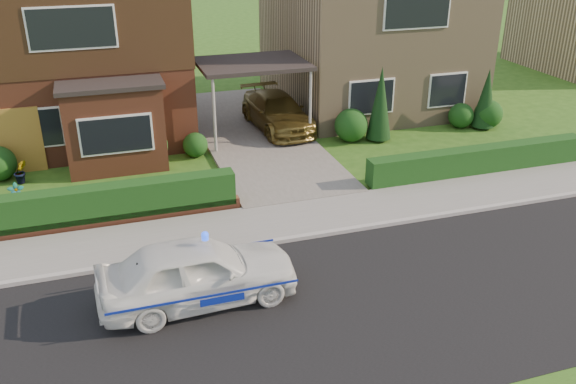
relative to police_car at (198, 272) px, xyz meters
name	(u,v)px	position (x,y,z in m)	size (l,w,h in m)	color
ground	(386,300)	(3.81, -1.20, -0.71)	(120.00, 120.00, 0.00)	#285115
road	(386,300)	(3.81, -1.20, -0.71)	(60.00, 6.00, 0.02)	black
kerb	(333,232)	(3.81, 1.85, -0.65)	(60.00, 0.16, 0.12)	#9E9993
sidewalk	(319,215)	(3.81, 2.90, -0.66)	(60.00, 2.00, 0.10)	slate
driveway	(254,135)	(3.81, 9.80, -0.65)	(3.80, 12.00, 0.12)	#666059
house_left	(75,27)	(-1.97, 12.70, 3.10)	(7.50, 9.53, 7.25)	brown
house_right	(368,15)	(9.61, 12.79, 2.95)	(7.50, 8.06, 7.25)	#99805D
carport_link	(252,65)	(3.81, 9.75, 1.94)	(3.80, 3.00, 2.77)	black
garage_door	(5,142)	(-4.43, 8.76, 0.34)	(2.20, 0.10, 2.10)	olive
dwarf_wall	(96,222)	(-1.99, 4.10, -0.53)	(7.70, 0.25, 0.36)	brown
hedge_left	(97,225)	(-1.99, 4.25, -0.71)	(7.50, 0.55, 0.90)	#123711
hedge_right	(476,174)	(9.61, 4.15, -0.71)	(7.50, 0.55, 0.80)	#123711
shrub_left_mid	(147,146)	(-0.19, 8.10, -0.05)	(1.32, 1.32, 1.32)	#123711
shrub_left_near	(195,145)	(1.41, 8.40, -0.29)	(0.84, 0.84, 0.84)	#123711
shrub_right_near	(351,125)	(7.01, 8.20, -0.11)	(1.20, 1.20, 1.20)	#123711
shrub_right_mid	(461,116)	(11.61, 8.30, -0.23)	(0.96, 0.96, 0.96)	#123711
shrub_right_far	(488,114)	(12.61, 8.00, -0.17)	(1.08, 1.08, 1.08)	#123711
conifer_a	(380,105)	(8.01, 8.00, 0.59)	(0.90, 0.90, 2.60)	black
conifer_b	(486,100)	(12.41, 8.00, 0.39)	(0.90, 0.90, 2.20)	black
police_car	(198,272)	(0.00, 0.00, 0.00)	(3.84, 4.24, 1.59)	silver
driveway_car	(277,112)	(4.81, 10.09, 0.04)	(1.78, 4.37, 1.27)	brown
potted_plant_a	(18,198)	(-3.97, 5.74, -0.30)	(0.44, 0.30, 0.83)	gray
potted_plant_b	(21,172)	(-4.03, 7.80, -0.34)	(0.41, 0.33, 0.75)	gray
potted_plant_c	(79,164)	(-2.33, 7.80, -0.30)	(0.46, 0.46, 0.83)	gray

